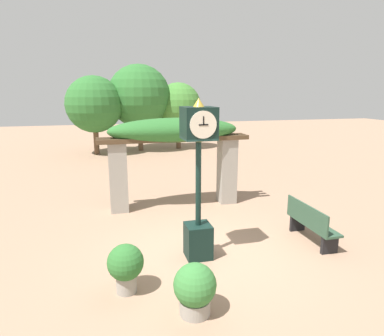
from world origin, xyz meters
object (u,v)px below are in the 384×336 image
(pedestal_clock, at_px, (198,175))
(potted_plant_near_right, at_px, (126,265))
(park_bench, at_px, (311,223))
(potted_plant_near_left, at_px, (195,288))

(pedestal_clock, distance_m, potted_plant_near_right, 2.17)
(pedestal_clock, bearing_deg, park_bench, 1.58)
(pedestal_clock, height_order, potted_plant_near_left, pedestal_clock)
(potted_plant_near_right, height_order, park_bench, park_bench)
(potted_plant_near_right, xyz_separation_m, park_bench, (4.19, 0.99, -0.06))
(pedestal_clock, distance_m, park_bench, 2.97)
(potted_plant_near_right, relative_size, park_bench, 0.55)
(pedestal_clock, xyz_separation_m, potted_plant_near_left, (-0.55, -1.79, -1.31))
(potted_plant_near_right, bearing_deg, park_bench, 13.33)
(pedestal_clock, distance_m, potted_plant_near_left, 2.28)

